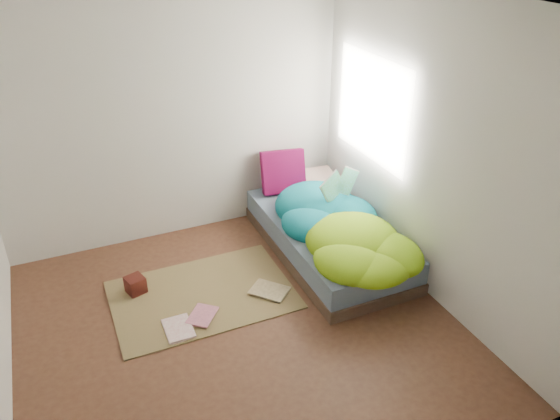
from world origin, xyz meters
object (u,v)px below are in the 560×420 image
object	(u,v)px
pillow_magenta	(283,172)
floor_book_a	(165,332)
bed	(328,238)
open_book	(341,175)
floor_book_b	(191,314)
wooden_box	(135,285)

from	to	relation	value
pillow_magenta	floor_book_a	xyz separation A→B (m)	(-1.68, -1.37, -0.55)
bed	floor_book_a	bearing A→B (deg)	-163.19
open_book	pillow_magenta	bearing A→B (deg)	93.92
open_book	floor_book_b	world-z (taller)	open_book
open_book	wooden_box	size ratio (longest dim) A/B	2.70
bed	wooden_box	world-z (taller)	bed
pillow_magenta	open_book	distance (m)	0.84
open_book	floor_book_a	distance (m)	2.20
bed	pillow_magenta	xyz separation A→B (m)	(-0.12, 0.83, 0.40)
open_book	floor_book_b	xyz separation A→B (m)	(-1.70, -0.48, -0.78)
pillow_magenta	floor_book_b	distance (m)	1.96
pillow_magenta	floor_book_b	bearing A→B (deg)	-128.77
floor_book_a	floor_book_b	xyz separation A→B (m)	(0.26, 0.14, 0.00)
bed	open_book	size ratio (longest dim) A/B	4.76
wooden_box	floor_book_b	world-z (taller)	wooden_box
pillow_magenta	wooden_box	size ratio (longest dim) A/B	2.98
pillow_magenta	open_book	size ratio (longest dim) A/B	1.10
wooden_box	floor_book_b	bearing A→B (deg)	-54.43
pillow_magenta	floor_book_a	distance (m)	2.24
bed	wooden_box	size ratio (longest dim) A/B	12.85
wooden_box	floor_book_a	world-z (taller)	wooden_box
bed	floor_book_b	xyz separation A→B (m)	(-1.54, -0.40, -0.14)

